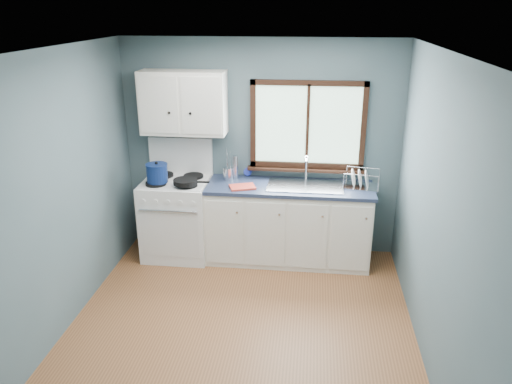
# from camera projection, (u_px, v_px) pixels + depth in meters

# --- Properties ---
(floor) EXTENTS (3.20, 3.60, 0.02)m
(floor) POSITION_uv_depth(u_px,v_px,m) (239.00, 334.00, 4.57)
(floor) COLOR brown
(floor) RESTS_ON ground
(ceiling) EXTENTS (3.20, 3.60, 0.02)m
(ceiling) POSITION_uv_depth(u_px,v_px,m) (235.00, 50.00, 3.69)
(ceiling) COLOR white
(ceiling) RESTS_ON wall_back
(wall_back) EXTENTS (3.20, 0.02, 2.50)m
(wall_back) POSITION_uv_depth(u_px,v_px,m) (261.00, 149.00, 5.81)
(wall_back) COLOR #4B5F64
(wall_back) RESTS_ON ground
(wall_front) EXTENTS (3.20, 0.02, 2.50)m
(wall_front) POSITION_uv_depth(u_px,v_px,m) (182.00, 346.00, 2.45)
(wall_front) COLOR #4B5F64
(wall_front) RESTS_ON ground
(wall_left) EXTENTS (0.02, 3.60, 2.50)m
(wall_left) POSITION_uv_depth(u_px,v_px,m) (53.00, 199.00, 4.31)
(wall_left) COLOR #4B5F64
(wall_left) RESTS_ON ground
(wall_right) EXTENTS (0.02, 3.60, 2.50)m
(wall_right) POSITION_uv_depth(u_px,v_px,m) (438.00, 216.00, 3.96)
(wall_right) COLOR #4B5F64
(wall_right) RESTS_ON ground
(gas_range) EXTENTS (0.76, 0.69, 1.36)m
(gas_range) POSITION_uv_depth(u_px,v_px,m) (177.00, 216.00, 5.87)
(gas_range) COLOR white
(gas_range) RESTS_ON floor
(base_cabinets) EXTENTS (1.85, 0.60, 0.88)m
(base_cabinets) POSITION_uv_depth(u_px,v_px,m) (288.00, 227.00, 5.77)
(base_cabinets) COLOR white
(base_cabinets) RESTS_ON floor
(countertop) EXTENTS (1.89, 0.64, 0.04)m
(countertop) POSITION_uv_depth(u_px,v_px,m) (289.00, 187.00, 5.60)
(countertop) COLOR #1D273D
(countertop) RESTS_ON base_cabinets
(sink) EXTENTS (0.84, 0.46, 0.44)m
(sink) POSITION_uv_depth(u_px,v_px,m) (305.00, 191.00, 5.60)
(sink) COLOR silver
(sink) RESTS_ON countertop
(window) EXTENTS (1.36, 0.10, 1.03)m
(window) POSITION_uv_depth(u_px,v_px,m) (307.00, 132.00, 5.64)
(window) COLOR #9EC6A8
(window) RESTS_ON wall_back
(upper_cabinets) EXTENTS (0.95, 0.35, 0.70)m
(upper_cabinets) POSITION_uv_depth(u_px,v_px,m) (183.00, 103.00, 5.54)
(upper_cabinets) COLOR white
(upper_cabinets) RESTS_ON wall_back
(skillet) EXTENTS (0.41, 0.28, 0.05)m
(skillet) POSITION_uv_depth(u_px,v_px,m) (186.00, 182.00, 5.51)
(skillet) COLOR black
(skillet) RESTS_ON gas_range
(stockpot) EXTENTS (0.27, 0.27, 0.24)m
(stockpot) POSITION_uv_depth(u_px,v_px,m) (157.00, 173.00, 5.55)
(stockpot) COLOR #0D1E4F
(stockpot) RESTS_ON gas_range
(utensil_crock) EXTENTS (0.13, 0.13, 0.38)m
(utensil_crock) POSITION_uv_depth(u_px,v_px,m) (228.00, 173.00, 5.75)
(utensil_crock) COLOR silver
(utensil_crock) RESTS_ON countertop
(thermos) EXTENTS (0.08, 0.08, 0.28)m
(thermos) POSITION_uv_depth(u_px,v_px,m) (235.00, 167.00, 5.77)
(thermos) COLOR silver
(thermos) RESTS_ON countertop
(soap_bottle) EXTENTS (0.10, 0.10, 0.25)m
(soap_bottle) POSITION_uv_depth(u_px,v_px,m) (247.00, 166.00, 5.84)
(soap_bottle) COLOR #2737B1
(soap_bottle) RESTS_ON countertop
(dish_towel) EXTENTS (0.33, 0.28, 0.02)m
(dish_towel) POSITION_uv_depth(u_px,v_px,m) (242.00, 187.00, 5.52)
(dish_towel) COLOR #C33D2C
(dish_towel) RESTS_ON countertop
(dish_rack) EXTENTS (0.43, 0.36, 0.20)m
(dish_rack) POSITION_uv_depth(u_px,v_px,m) (361.00, 182.00, 5.53)
(dish_rack) COLOR silver
(dish_rack) RESTS_ON countertop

